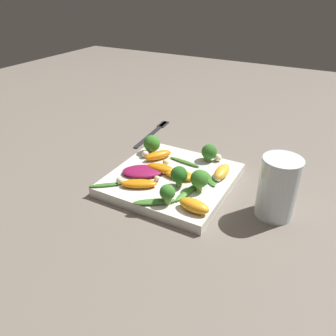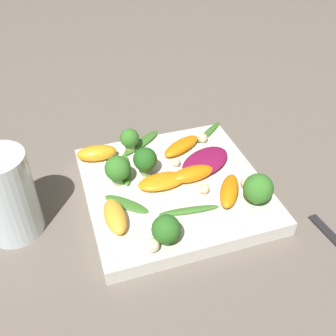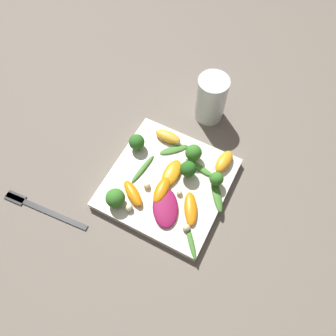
{
  "view_description": "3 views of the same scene",
  "coord_description": "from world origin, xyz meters",
  "views": [
    {
      "loc": [
        -0.27,
        0.51,
        0.38
      ],
      "look_at": [
        0.0,
        0.01,
        0.04
      ],
      "focal_mm": 35.0,
      "sensor_mm": 36.0,
      "label": 1
    },
    {
      "loc": [
        -0.14,
        -0.39,
        0.38
      ],
      "look_at": [
        -0.01,
        0.01,
        0.04
      ],
      "focal_mm": 42.0,
      "sensor_mm": 36.0,
      "label": 2
    },
    {
      "loc": [
        0.26,
        0.13,
        0.64
      ],
      "look_at": [
        -0.02,
        -0.01,
        0.04
      ],
      "focal_mm": 35.0,
      "sensor_mm": 36.0,
      "label": 3
    }
  ],
  "objects": [
    {
      "name": "macadamia_nut_4",
      "position": [
        -0.09,
        -0.03,
        0.03
      ],
      "size": [
        0.02,
        0.02,
        0.02
      ],
      "color": "beige",
      "rests_on": "plate"
    },
    {
      "name": "orange_segment_3",
      "position": [
        0.04,
        0.07,
        0.03
      ],
      "size": [
        0.07,
        0.06,
        0.01
      ],
      "color": "orange",
      "rests_on": "plate"
    },
    {
      "name": "broccoli_floret_0",
      "position": [
        -0.04,
        0.09,
        0.04
      ],
      "size": [
        0.03,
        0.03,
        0.04
      ],
      "color": "#7A9E51",
      "rests_on": "plate"
    },
    {
      "name": "arugula_sprig_2",
      "position": [
        -0.07,
        -0.02,
        0.02
      ],
      "size": [
        0.06,
        0.06,
        0.0
      ],
      "color": "#3D7528",
      "rests_on": "plate"
    },
    {
      "name": "arugula_sprig_0",
      "position": [
        -0.0,
        -0.06,
        0.02
      ],
      "size": [
        0.08,
        0.02,
        0.01
      ],
      "color": "#3D7528",
      "rests_on": "plate"
    },
    {
      "name": "broccoli_floret_3",
      "position": [
        -0.04,
        -0.1,
        0.04
      ],
      "size": [
        0.03,
        0.03,
        0.04
      ],
      "color": "#84AD5B",
      "rests_on": "plate"
    },
    {
      "name": "broccoli_floret_2",
      "position": [
        0.09,
        -0.07,
        0.04
      ],
      "size": [
        0.04,
        0.04,
        0.04
      ],
      "color": "#84AD5B",
      "rests_on": "plate"
    },
    {
      "name": "broccoli_floret_1",
      "position": [
        -0.07,
        0.02,
        0.05
      ],
      "size": [
        0.04,
        0.04,
        0.04
      ],
      "color": "#7A9E51",
      "rests_on": "plate"
    },
    {
      "name": "orange_segment_1",
      "position": [
        0.03,
        -0.0,
        0.03
      ],
      "size": [
        0.06,
        0.03,
        0.02
      ],
      "color": "orange",
      "rests_on": "plate"
    },
    {
      "name": "macadamia_nut_3",
      "position": [
        0.09,
        -0.04,
        0.03
      ],
      "size": [
        0.02,
        0.02,
        0.02
      ],
      "color": "beige",
      "rests_on": "plate"
    },
    {
      "name": "orange_segment_0",
      "position": [
        -0.02,
        -0.0,
        0.03
      ],
      "size": [
        0.07,
        0.04,
        0.01
      ],
      "color": "orange",
      "rests_on": "plate"
    },
    {
      "name": "drinking_glass",
      "position": [
        -0.21,
        -0.0,
        0.06
      ],
      "size": [
        0.07,
        0.07,
        0.11
      ],
      "color": "silver",
      "rests_on": "ground_plane"
    },
    {
      "name": "fork",
      "position": [
        0.17,
        -0.22,
        0.0
      ],
      "size": [
        0.03,
        0.19,
        0.01
      ],
      "color": "#262628",
      "rests_on": "ground_plane"
    },
    {
      "name": "orange_segment_2",
      "position": [
        0.06,
        -0.05,
        0.03
      ],
      "size": [
        0.05,
        0.07,
        0.02
      ],
      "color": "orange",
      "rests_on": "plate"
    },
    {
      "name": "radicchio_leaf_0",
      "position": [
        0.06,
        0.02,
        0.03
      ],
      "size": [
        0.1,
        0.09,
        0.01
      ],
      "color": "maroon",
      "rests_on": "plate"
    },
    {
      "name": "broccoli_floret_4",
      "position": [
        -0.03,
        0.03,
        0.05
      ],
      "size": [
        0.03,
        0.03,
        0.04
      ],
      "color": "#7A9E51",
      "rests_on": "plate"
    },
    {
      "name": "arugula_sprig_1",
      "position": [
        0.09,
        0.1,
        0.02
      ],
      "size": [
        0.06,
        0.05,
        0.01
      ],
      "color": "#3D7528",
      "rests_on": "plate"
    },
    {
      "name": "macadamia_nut_1",
      "position": [
        -0.06,
        -0.1,
        0.03
      ],
      "size": [
        0.02,
        0.02,
        0.02
      ],
      "color": "beige",
      "rests_on": "plate"
    },
    {
      "name": "plate",
      "position": [
        0.0,
        0.0,
        0.01
      ],
      "size": [
        0.24,
        0.24,
        0.02
      ],
      "color": "silver",
      "rests_on": "ground_plane"
    },
    {
      "name": "orange_segment_5",
      "position": [
        -0.09,
        0.09,
        0.03
      ],
      "size": [
        0.06,
        0.03,
        0.02
      ],
      "color": "orange",
      "rests_on": "plate"
    },
    {
      "name": "macadamia_nut_2",
      "position": [
        0.03,
        -0.03,
        0.03
      ],
      "size": [
        0.01,
        0.01,
        0.01
      ],
      "color": "beige",
      "rests_on": "plate"
    },
    {
      "name": "arugula_sprig_4",
      "position": [
        -0.02,
        0.1,
        0.02
      ],
      "size": [
        0.08,
        0.06,
        0.01
      ],
      "color": "#3D7528",
      "rests_on": "plate"
    },
    {
      "name": "macadamia_nut_0",
      "position": [
        0.07,
        0.08,
        0.03
      ],
      "size": [
        0.02,
        0.02,
        0.02
      ],
      "color": "beige",
      "rests_on": "plate"
    },
    {
      "name": "orange_segment_4",
      "position": [
        -0.09,
        -0.05,
        0.03
      ],
      "size": [
        0.03,
        0.06,
        0.02
      ],
      "color": "#FCAD33",
      "rests_on": "plate"
    },
    {
      "name": "ground_plane",
      "position": [
        0.0,
        0.0,
        0.0
      ],
      "size": [
        2.4,
        2.4,
        0.0
      ],
      "primitive_type": "plane",
      "color": "#6B6056"
    },
    {
      "name": "macadamia_nut_5",
      "position": [
        0.02,
        0.03,
        0.03
      ],
      "size": [
        0.01,
        0.01,
        0.01
      ],
      "color": "beige",
      "rests_on": "plate"
    },
    {
      "name": "arugula_sprig_3",
      "position": [
        -0.06,
        0.05,
        0.02
      ],
      "size": [
        0.03,
        0.07,
        0.01
      ],
      "color": "#47842D",
      "rests_on": "plate"
    }
  ]
}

